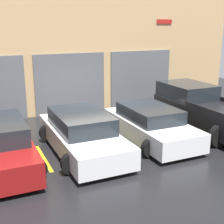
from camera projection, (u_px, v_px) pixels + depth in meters
ground_plane at (98, 130)px, 12.59m from camera, size 28.00×28.00×0.00m
shophouse_building at (71, 54)px, 14.72m from camera, size 17.90×0.68×5.71m
pickup_truck at (203, 110)px, 12.58m from camera, size 2.45×5.05×1.69m
sedan_white at (150, 124)px, 11.37m from camera, size 2.20×4.31×1.26m
sedan_side at (82, 134)px, 10.32m from camera, size 2.26×4.64×1.33m
parking_stripe_left at (44, 158)px, 9.93m from camera, size 0.12×2.20×0.01m
parking_stripe_centre at (118, 145)px, 10.98m from camera, size 0.12×2.20×0.01m
parking_stripe_right at (179, 135)px, 12.02m from camera, size 0.12×2.20×0.01m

